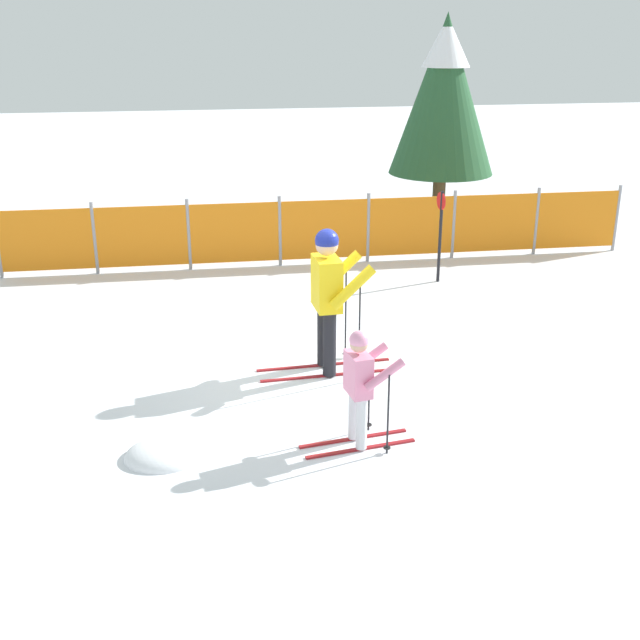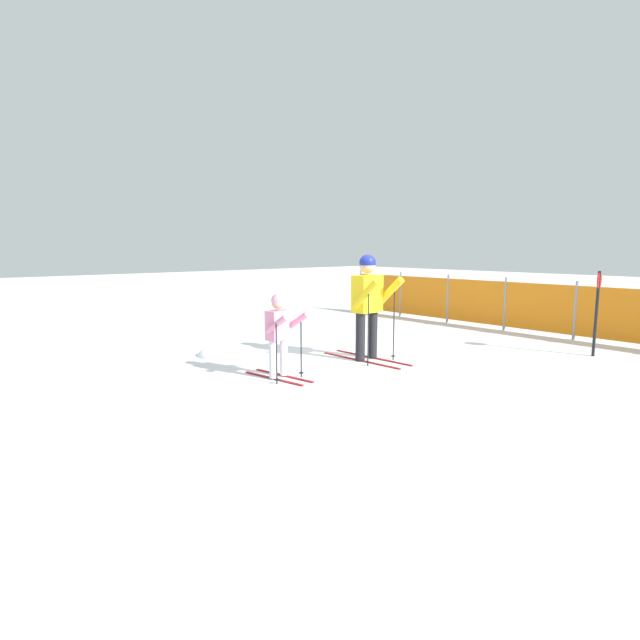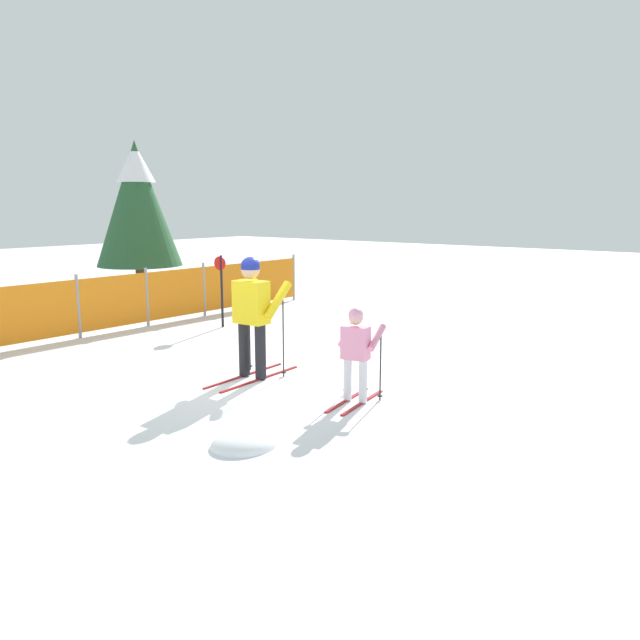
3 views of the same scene
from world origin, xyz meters
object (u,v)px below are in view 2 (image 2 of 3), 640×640
object	(u,v)px
safety_fence	(538,307)
trail_marker	(597,304)
skier_adult	(368,298)
skier_child	(279,329)

from	to	relation	value
safety_fence	trail_marker	xyz separation A→B (m)	(1.63, -1.31, 0.30)
skier_adult	skier_child	bearing A→B (deg)	-93.19
skier_adult	safety_fence	size ratio (longest dim) A/B	0.16
skier_adult	safety_fence	distance (m)	4.56
skier_adult	skier_child	xyz separation A→B (m)	(-0.01, -1.81, -0.33)
skier_child	safety_fence	xyz separation A→B (m)	(0.73, 6.28, -0.11)
skier_child	trail_marker	size ratio (longest dim) A/B	0.83
skier_adult	trail_marker	distance (m)	3.95
safety_fence	skier_child	bearing A→B (deg)	-96.64
skier_adult	skier_child	distance (m)	1.84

